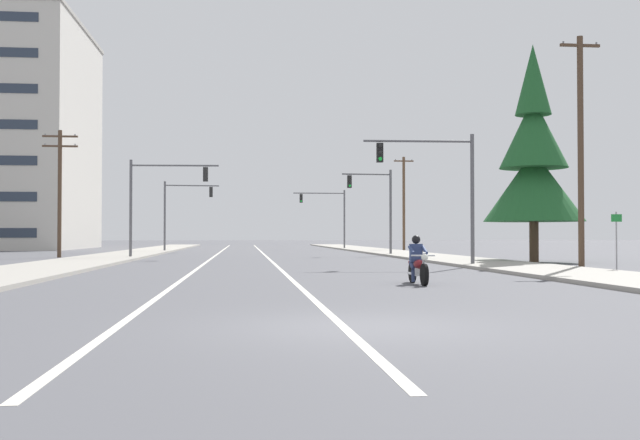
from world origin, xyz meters
The scene contains 16 objects.
ground_plane centered at (0.00, 0.00, 0.00)m, with size 400.00×400.00×0.00m, color #515156.
lane_stripe_center centered at (-0.22, 45.00, 0.00)m, with size 0.16×100.00×0.01m, color beige.
lane_stripe_left centered at (-3.80, 45.00, 0.00)m, with size 0.16×100.00×0.01m, color beige.
sidewalk_kerb_right centered at (10.19, 40.00, 0.07)m, with size 4.40×110.00×0.14m, color #9E998E.
sidewalk_kerb_left centered at (-10.19, 40.00, 0.07)m, with size 4.40×110.00×0.14m, color #9E998E.
motorcycle_with_rider centered at (3.39, 9.91, 0.59)m, with size 0.70×2.19×1.46m.
traffic_signal_near_right centered at (7.35, 21.68, 4.12)m, with size 5.21×0.43×6.20m.
traffic_signal_near_left centered at (-7.22, 35.03, 4.14)m, with size 5.56×0.50×6.20m.
traffic_signal_mid_right centered at (7.77, 40.20, 4.02)m, with size 3.65×0.50×6.20m.
traffic_signal_mid_left centered at (-7.31, 53.52, 4.09)m, with size 4.80×0.60×6.20m.
traffic_signal_far_right centered at (7.13, 63.93, 4.13)m, with size 5.44×0.42×6.20m.
utility_pole_right_near centered at (12.86, 18.91, 5.27)m, with size 1.80×0.26×10.19m.
utility_pole_left_near centered at (-13.84, 37.95, 4.57)m, with size 2.28×0.26×8.39m.
utility_pole_right_far centered at (13.49, 57.06, 4.68)m, with size 1.91×0.26×8.99m.
conifer_tree_right_verge_near centered at (13.88, 26.60, 5.45)m, with size 5.40×5.40×11.88m.
street_sign centered at (13.01, 16.20, 1.50)m, with size 0.44×0.07×2.40m.
Camera 1 is at (-1.81, -11.48, 1.46)m, focal length 40.95 mm.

